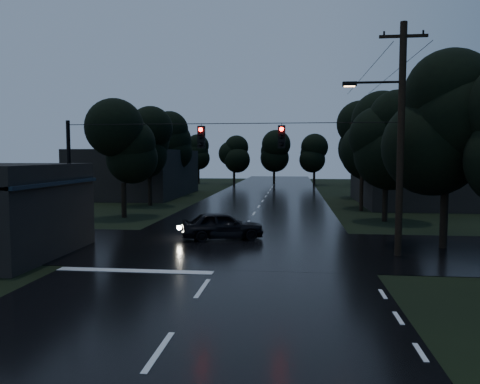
# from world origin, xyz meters

# --- Properties ---
(ground) EXTENTS (160.00, 160.00, 0.00)m
(ground) POSITION_xyz_m (0.00, 0.00, 0.00)
(ground) COLOR black
(ground) RESTS_ON ground
(main_road) EXTENTS (12.00, 120.00, 0.02)m
(main_road) POSITION_xyz_m (0.00, 30.00, 0.00)
(main_road) COLOR black
(main_road) RESTS_ON ground
(cross_street) EXTENTS (60.00, 9.00, 0.02)m
(cross_street) POSITION_xyz_m (0.00, 12.00, 0.00)
(cross_street) COLOR black
(cross_street) RESTS_ON ground
(building_far_right) EXTENTS (10.00, 14.00, 4.40)m
(building_far_right) POSITION_xyz_m (14.00, 34.00, 2.20)
(building_far_right) COLOR black
(building_far_right) RESTS_ON ground
(building_far_left) EXTENTS (10.00, 16.00, 5.00)m
(building_far_left) POSITION_xyz_m (-14.00, 40.00, 2.50)
(building_far_left) COLOR black
(building_far_left) RESTS_ON ground
(utility_pole_main) EXTENTS (3.50, 0.30, 10.00)m
(utility_pole_main) POSITION_xyz_m (7.41, 11.00, 5.26)
(utility_pole_main) COLOR black
(utility_pole_main) RESTS_ON ground
(utility_pole_far) EXTENTS (2.00, 0.30, 7.50)m
(utility_pole_far) POSITION_xyz_m (8.30, 28.00, 3.88)
(utility_pole_far) COLOR black
(utility_pole_far) RESTS_ON ground
(anchor_pole_left) EXTENTS (0.18, 0.18, 6.00)m
(anchor_pole_left) POSITION_xyz_m (-7.50, 11.00, 3.00)
(anchor_pole_left) COLOR black
(anchor_pole_left) RESTS_ON ground
(span_signals) EXTENTS (15.00, 0.37, 1.12)m
(span_signals) POSITION_xyz_m (0.56, 10.99, 5.24)
(span_signals) COLOR black
(span_signals) RESTS_ON ground
(tree_corner_near) EXTENTS (4.48, 4.48, 9.44)m
(tree_corner_near) POSITION_xyz_m (10.00, 13.00, 5.99)
(tree_corner_near) COLOR black
(tree_corner_near) RESTS_ON ground
(tree_left_a) EXTENTS (3.92, 3.92, 8.26)m
(tree_left_a) POSITION_xyz_m (-9.00, 22.00, 5.24)
(tree_left_a) COLOR black
(tree_left_a) RESTS_ON ground
(tree_left_b) EXTENTS (4.20, 4.20, 8.85)m
(tree_left_b) POSITION_xyz_m (-9.60, 30.00, 5.62)
(tree_left_b) COLOR black
(tree_left_b) RESTS_ON ground
(tree_left_c) EXTENTS (4.48, 4.48, 9.44)m
(tree_left_c) POSITION_xyz_m (-10.20, 40.00, 5.99)
(tree_left_c) COLOR black
(tree_left_c) RESTS_ON ground
(tree_right_a) EXTENTS (4.20, 4.20, 8.85)m
(tree_right_a) POSITION_xyz_m (9.00, 22.00, 5.62)
(tree_right_a) COLOR black
(tree_right_a) RESTS_ON ground
(tree_right_b) EXTENTS (4.48, 4.48, 9.44)m
(tree_right_b) POSITION_xyz_m (9.60, 30.00, 5.99)
(tree_right_b) COLOR black
(tree_right_b) RESTS_ON ground
(tree_right_c) EXTENTS (4.76, 4.76, 10.03)m
(tree_right_c) POSITION_xyz_m (10.20, 40.00, 6.37)
(tree_right_c) COLOR black
(tree_right_c) RESTS_ON ground
(car) EXTENTS (4.62, 2.89, 1.47)m
(car) POSITION_xyz_m (-0.74, 14.18, 0.73)
(car) COLOR black
(car) RESTS_ON ground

